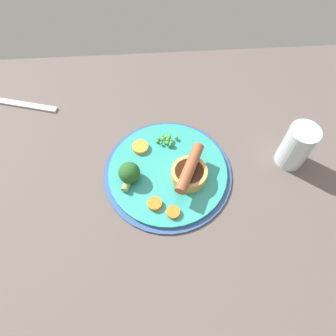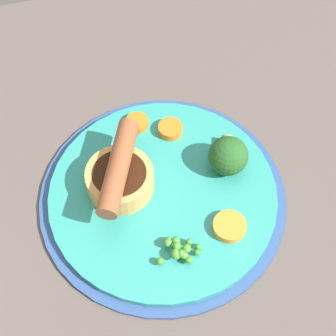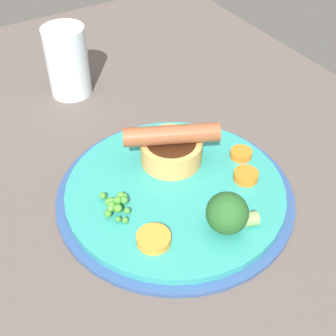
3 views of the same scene
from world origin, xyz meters
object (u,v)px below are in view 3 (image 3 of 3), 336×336
at_px(carrot_slice_0, 154,239).
at_px(carrot_slice_2, 241,154).
at_px(broccoli_floret_near, 228,214).
at_px(pea_pile, 115,204).
at_px(carrot_slice_1, 246,176).
at_px(sausage_pudding, 171,147).
at_px(drinking_glass, 69,61).
at_px(dinner_plate, 175,192).

height_order(carrot_slice_0, carrot_slice_2, same).
height_order(broccoli_floret_near, carrot_slice_2, broccoli_floret_near).
distance_m(pea_pile, carrot_slice_2, 0.18).
bearing_deg(carrot_slice_1, carrot_slice_2, 150.14).
xyz_separation_m(pea_pile, broccoli_floret_near, (0.09, 0.09, 0.01)).
bearing_deg(broccoli_floret_near, sausage_pudding, -72.98).
relative_size(carrot_slice_0, carrot_slice_1, 1.24).
distance_m(carrot_slice_0, drinking_glass, 0.35).
xyz_separation_m(sausage_pudding, drinking_glass, (-0.24, -0.04, 0.02)).
bearing_deg(sausage_pudding, carrot_slice_0, -104.25).
relative_size(dinner_plate, carrot_slice_2, 10.29).
distance_m(carrot_slice_1, drinking_glass, 0.33).
bearing_deg(dinner_plate, broccoli_floret_near, 10.51).
bearing_deg(broccoli_floret_near, carrot_slice_2, -115.02).
height_order(pea_pile, carrot_slice_1, pea_pile).
relative_size(sausage_pudding, pea_pile, 2.30).
bearing_deg(drinking_glass, carrot_slice_0, -8.00).
height_order(dinner_plate, pea_pile, pea_pile).
bearing_deg(sausage_pudding, carrot_slice_1, -26.82).
relative_size(carrot_slice_1, carrot_slice_2, 1.07).
relative_size(sausage_pudding, drinking_glass, 1.09).
bearing_deg(carrot_slice_1, pea_pile, -102.77).
relative_size(sausage_pudding, carrot_slice_1, 3.91).
xyz_separation_m(carrot_slice_0, carrot_slice_2, (-0.06, 0.17, -0.00)).
bearing_deg(carrot_slice_1, broccoli_floret_near, -52.44).
bearing_deg(sausage_pudding, pea_pile, -132.39).
bearing_deg(carrot_slice_1, drinking_glass, -162.80).
bearing_deg(pea_pile, carrot_slice_1, 77.23).
relative_size(pea_pile, drinking_glass, 0.47).
bearing_deg(pea_pile, carrot_slice_2, 90.21).
xyz_separation_m(carrot_slice_0, drinking_glass, (-0.34, 0.05, 0.04)).
distance_m(dinner_plate, carrot_slice_0, 0.09).
xyz_separation_m(sausage_pudding, carrot_slice_0, (0.10, -0.09, -0.02)).
height_order(sausage_pudding, pea_pile, sausage_pudding).
relative_size(sausage_pudding, broccoli_floret_near, 1.95).
bearing_deg(drinking_glass, pea_pile, -12.51).
bearing_deg(broccoli_floret_near, dinner_plate, -59.63).
bearing_deg(carrot_slice_2, dinner_plate, -87.50).
height_order(dinner_plate, carrot_slice_0, carrot_slice_0).
relative_size(broccoli_floret_near, carrot_slice_0, 1.61).
distance_m(broccoli_floret_near, carrot_slice_0, 0.08).
relative_size(sausage_pudding, carrot_slice_0, 3.15).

